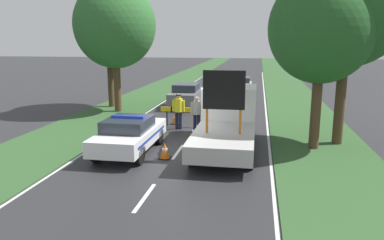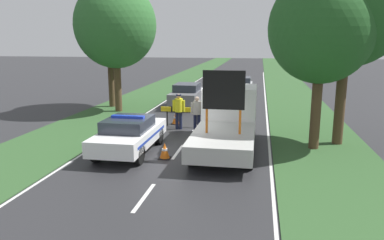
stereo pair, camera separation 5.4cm
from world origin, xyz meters
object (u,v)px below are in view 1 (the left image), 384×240
at_px(queued_car_suv_grey, 187,94).
at_px(queued_car_sedan_silver, 239,86).
at_px(work_truck, 228,119).
at_px(roadside_tree_near_right, 109,33).
at_px(traffic_cone_centre_front, 175,118).
at_px(traffic_cone_near_truck, 165,151).
at_px(traffic_cone_near_police, 222,121).
at_px(roadside_tree_mid_left, 115,25).
at_px(police_officer, 179,108).
at_px(road_barrier, 191,111).
at_px(police_car, 130,134).
at_px(pedestrian_civilian, 197,111).
at_px(roadside_tree_mid_right, 348,5).
at_px(roadside_tree_near_left, 322,29).

bearing_deg(queued_car_suv_grey, queued_car_sedan_silver, -121.70).
bearing_deg(work_truck, roadside_tree_near_right, -47.70).
distance_m(traffic_cone_centre_front, queued_car_suv_grey, 5.60).
bearing_deg(traffic_cone_centre_front, traffic_cone_near_truck, -81.37).
bearing_deg(traffic_cone_near_police, roadside_tree_mid_left, 155.29).
bearing_deg(police_officer, road_barrier, -128.00).
bearing_deg(work_truck, road_barrier, -59.94).
xyz_separation_m(work_truck, traffic_cone_near_truck, (-2.17, -2.22, -0.85)).
distance_m(road_barrier, queued_car_suv_grey, 6.23).
relative_size(police_car, pedestrian_civilian, 2.63).
distance_m(work_truck, roadside_tree_mid_left, 10.63).
relative_size(traffic_cone_near_police, queued_car_sedan_silver, 0.15).
bearing_deg(traffic_cone_centre_front, work_truck, -49.98).
bearing_deg(police_officer, queued_car_suv_grey, -76.39).
xyz_separation_m(traffic_cone_near_police, traffic_cone_centre_front, (-2.50, 0.26, 0.01)).
xyz_separation_m(work_truck, queued_car_sedan_silver, (-0.25, 14.46, -0.37)).
bearing_deg(traffic_cone_near_police, work_truck, -80.69).
relative_size(queued_car_suv_grey, roadside_tree_near_right, 0.65).
height_order(road_barrier, roadside_tree_mid_right, roadside_tree_mid_right).
bearing_deg(traffic_cone_near_truck, work_truck, 45.68).
relative_size(traffic_cone_centre_front, roadside_tree_mid_right, 0.08).
xyz_separation_m(road_barrier, roadside_tree_mid_left, (-5.24, 3.39, 4.41)).
bearing_deg(pedestrian_civilian, traffic_cone_near_truck, -78.80).
bearing_deg(roadside_tree_mid_right, pedestrian_civilian, 169.42).
relative_size(police_officer, queued_car_suv_grey, 0.39).
relative_size(pedestrian_civilian, traffic_cone_near_truck, 2.81).
bearing_deg(roadside_tree_near_left, queued_car_suv_grey, 127.77).
relative_size(traffic_cone_centre_front, roadside_tree_mid_left, 0.08).
bearing_deg(work_truck, queued_car_suv_grey, -73.08).
xyz_separation_m(work_truck, traffic_cone_centre_front, (-3.06, 3.64, -0.84)).
distance_m(work_truck, queued_car_sedan_silver, 14.46).
distance_m(police_officer, traffic_cone_centre_front, 1.37).
xyz_separation_m(pedestrian_civilian, roadside_tree_near_left, (5.21, -2.09, 3.80)).
bearing_deg(traffic_cone_near_police, road_barrier, -170.46).
distance_m(work_truck, traffic_cone_near_truck, 3.22).
relative_size(police_officer, roadside_tree_near_right, 0.26).
xyz_separation_m(queued_car_sedan_silver, roadside_tree_near_right, (-8.15, -6.40, 4.03)).
bearing_deg(pedestrian_civilian, police_car, -100.06).
height_order(police_car, queued_car_sedan_silver, queued_car_sedan_silver).
distance_m(police_officer, roadside_tree_mid_right, 8.81).
bearing_deg(roadside_tree_mid_left, pedestrian_civilian, -37.15).
bearing_deg(police_car, police_officer, 80.55).
relative_size(work_truck, roadside_tree_mid_left, 0.81).
distance_m(pedestrian_civilian, queued_car_suv_grey, 7.22).
bearing_deg(roadside_tree_mid_right, police_officer, 168.15).
height_order(pedestrian_civilian, traffic_cone_centre_front, pedestrian_civilian).
distance_m(police_officer, traffic_cone_near_truck, 4.86).
xyz_separation_m(police_car, roadside_tree_near_right, (-4.68, 9.75, 4.06)).
xyz_separation_m(road_barrier, pedestrian_civilian, (0.43, -0.91, 0.17)).
bearing_deg(queued_car_suv_grey, police_officer, 97.26).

